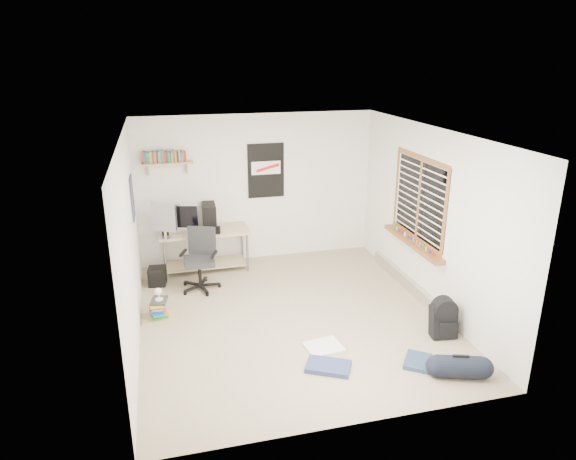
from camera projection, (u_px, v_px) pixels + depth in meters
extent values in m
cube|color=gray|center=(291.00, 317.00, 7.04)|extent=(4.00, 4.50, 0.01)
cube|color=white|center=(291.00, 133.00, 6.22)|extent=(4.00, 4.50, 0.01)
cube|color=silver|center=(257.00, 188.00, 8.69)|extent=(4.00, 0.01, 2.50)
cube|color=silver|center=(130.00, 244.00, 6.16)|extent=(0.01, 4.50, 2.50)
cube|color=silver|center=(431.00, 219.00, 7.10)|extent=(0.01, 4.50, 2.50)
cube|color=#CCB98D|center=(205.00, 249.00, 8.46)|extent=(1.56, 1.00, 0.66)
cube|color=#A9A9AE|center=(165.00, 227.00, 7.91)|extent=(0.40, 0.30, 0.45)
cube|color=#97979C|center=(187.00, 226.00, 8.02)|extent=(0.38, 0.18, 0.40)
cube|color=black|center=(209.00, 217.00, 8.38)|extent=(0.22, 0.43, 0.45)
cube|color=black|center=(184.00, 235.00, 8.21)|extent=(0.41, 0.17, 0.02)
cube|color=black|center=(165.00, 233.00, 8.04)|extent=(0.11, 0.11, 0.20)
cube|color=black|center=(218.00, 231.00, 8.16)|extent=(0.10, 0.10, 0.16)
cube|color=#262629|center=(199.00, 259.00, 7.70)|extent=(0.80, 0.80, 0.94)
cube|color=tan|center=(168.00, 163.00, 8.07)|extent=(0.80, 0.22, 0.24)
cube|color=black|center=(266.00, 171.00, 8.61)|extent=(0.62, 0.03, 0.92)
cube|color=navy|center=(132.00, 198.00, 7.18)|extent=(0.02, 0.42, 0.60)
cube|color=brown|center=(418.00, 199.00, 7.29)|extent=(0.10, 1.50, 1.26)
cube|color=#B7B2A8|center=(411.00, 286.00, 7.74)|extent=(0.08, 2.50, 0.18)
cube|color=black|center=(443.00, 321.00, 6.49)|extent=(0.35, 0.30, 0.42)
cylinder|color=black|center=(460.00, 366.00, 5.68)|extent=(0.32, 0.32, 0.50)
cube|color=silver|center=(323.00, 347.00, 6.26)|extent=(0.48, 0.42, 0.04)
cube|color=navy|center=(328.00, 366.00, 5.86)|extent=(0.59, 0.51, 0.05)
cube|color=navy|center=(418.00, 361.00, 5.96)|extent=(0.46, 0.48, 0.05)
cube|color=olive|center=(158.00, 307.00, 6.96)|extent=(0.53, 0.47, 0.31)
cube|color=white|center=(159.00, 293.00, 6.87)|extent=(0.15, 0.20, 0.18)
cube|color=black|center=(157.00, 276.00, 7.96)|extent=(0.29, 0.29, 0.29)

